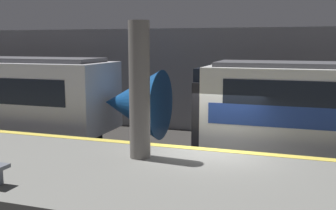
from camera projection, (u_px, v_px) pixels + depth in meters
name	position (u px, v px, depth m)	size (l,w,h in m)	color
ground_plane	(213.00, 187.00, 11.03)	(120.00, 120.00, 0.00)	#33302D
platform	(191.00, 201.00, 8.67)	(40.00, 4.85, 1.14)	slate
station_rear_barrier	(247.00, 82.00, 17.09)	(50.00, 0.15, 4.67)	gray
support_pillar_near	(140.00, 91.00, 9.77)	(0.52, 0.52, 3.43)	slate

